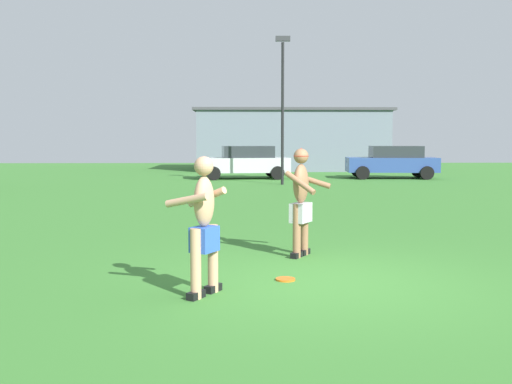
{
  "coord_description": "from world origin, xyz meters",
  "views": [
    {
      "loc": [
        -1.16,
        -7.66,
        1.9
      ],
      "look_at": [
        -0.91,
        2.6,
        0.98
      ],
      "focal_mm": 41.52,
      "sensor_mm": 36.0,
      "label": 1
    }
  ],
  "objects_px": {
    "lamp_post": "(283,95)",
    "frisbee": "(285,279)",
    "car_silver_mid_lot": "(245,162)",
    "car_blue_near_post": "(393,161)",
    "player_with_cap": "(301,197)",
    "player_in_blue": "(204,223)"
  },
  "relations": [
    {
      "from": "player_with_cap",
      "to": "car_blue_near_post",
      "type": "distance_m",
      "value": 20.16
    },
    {
      "from": "car_silver_mid_lot",
      "to": "player_with_cap",
      "type": "bearing_deg",
      "value": -87.61
    },
    {
      "from": "player_in_blue",
      "to": "car_blue_near_post",
      "type": "xyz_separation_m",
      "value": [
        7.82,
        21.49,
        -0.07
      ]
    },
    {
      "from": "car_silver_mid_lot",
      "to": "car_blue_near_post",
      "type": "bearing_deg",
      "value": 0.55
    },
    {
      "from": "player_with_cap",
      "to": "frisbee",
      "type": "relative_size",
      "value": 6.63
    },
    {
      "from": "player_with_cap",
      "to": "car_blue_near_post",
      "type": "height_order",
      "value": "player_with_cap"
    },
    {
      "from": "frisbee",
      "to": "lamp_post",
      "type": "relative_size",
      "value": 0.04
    },
    {
      "from": "car_silver_mid_lot",
      "to": "lamp_post",
      "type": "height_order",
      "value": "lamp_post"
    },
    {
      "from": "lamp_post",
      "to": "frisbee",
      "type": "bearing_deg",
      "value": -93.81
    },
    {
      "from": "frisbee",
      "to": "car_blue_near_post",
      "type": "xyz_separation_m",
      "value": [
        6.77,
        20.76,
        0.81
      ]
    },
    {
      "from": "car_blue_near_post",
      "to": "car_silver_mid_lot",
      "type": "xyz_separation_m",
      "value": [
        -7.19,
        -0.07,
        0.0
      ]
    },
    {
      "from": "frisbee",
      "to": "car_silver_mid_lot",
      "type": "relative_size",
      "value": 0.06
    },
    {
      "from": "player_with_cap",
      "to": "frisbee",
      "type": "bearing_deg",
      "value": -102.82
    },
    {
      "from": "frisbee",
      "to": "car_blue_near_post",
      "type": "distance_m",
      "value": 21.85
    },
    {
      "from": "player_in_blue",
      "to": "lamp_post",
      "type": "height_order",
      "value": "lamp_post"
    },
    {
      "from": "player_with_cap",
      "to": "player_in_blue",
      "type": "relative_size",
      "value": 1.04
    },
    {
      "from": "car_blue_near_post",
      "to": "lamp_post",
      "type": "height_order",
      "value": "lamp_post"
    },
    {
      "from": "player_in_blue",
      "to": "frisbee",
      "type": "distance_m",
      "value": 1.55
    },
    {
      "from": "player_with_cap",
      "to": "car_blue_near_post",
      "type": "bearing_deg",
      "value": 71.51
    },
    {
      "from": "lamp_post",
      "to": "car_silver_mid_lot",
      "type": "bearing_deg",
      "value": 112.48
    },
    {
      "from": "lamp_post",
      "to": "player_with_cap",
      "type": "bearing_deg",
      "value": -92.83
    },
    {
      "from": "frisbee",
      "to": "lamp_post",
      "type": "height_order",
      "value": "lamp_post"
    }
  ]
}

